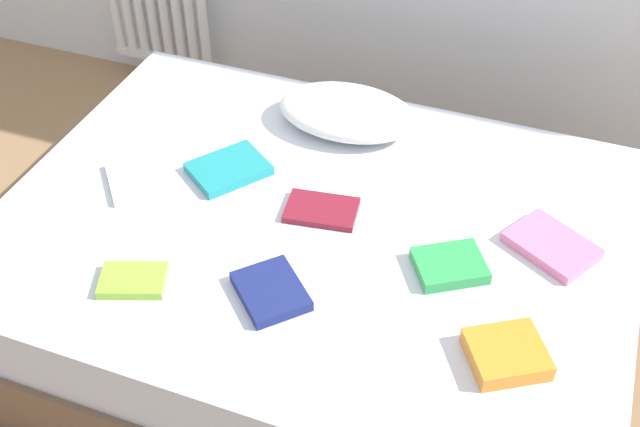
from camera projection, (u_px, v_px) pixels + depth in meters
ground_plane at (315, 323)px, 2.78m from camera, size 8.00×8.00×0.00m
bed at (315, 275)px, 2.62m from camera, size 2.00×1.50×0.50m
radiator at (158, 12)px, 3.68m from camera, size 0.52×0.04×0.53m
pillow at (347, 112)px, 2.78m from camera, size 0.50×0.33×0.12m
textbook_navy at (271, 291)px, 2.20m from camera, size 0.27×0.27×0.03m
textbook_orange at (506, 354)px, 2.02m from camera, size 0.26×0.25×0.05m
textbook_green at (450, 266)px, 2.27m from camera, size 0.25×0.24×0.04m
textbook_maroon at (322, 210)px, 2.46m from camera, size 0.24×0.18×0.02m
textbook_white at (129, 181)px, 2.57m from camera, size 0.24×0.25×0.02m
textbook_lime at (133, 280)px, 2.23m from camera, size 0.22×0.18×0.03m
textbook_pink at (552, 245)px, 2.34m from camera, size 0.30×0.28×0.03m
textbook_teal at (229, 169)px, 2.61m from camera, size 0.29×0.31×0.03m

